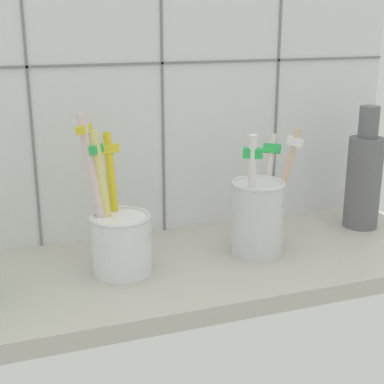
% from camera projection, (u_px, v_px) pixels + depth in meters
% --- Properties ---
extents(counter_slab, '(0.64, 0.22, 0.02)m').
position_uv_depth(counter_slab, '(192.00, 269.00, 0.66)').
color(counter_slab, '#BCB7AD').
rests_on(counter_slab, ground).
extents(tile_wall_back, '(0.64, 0.02, 0.45)m').
position_uv_depth(tile_wall_back, '(160.00, 73.00, 0.71)').
color(tile_wall_back, white).
rests_on(tile_wall_back, ground).
extents(toothbrush_cup_left, '(0.08, 0.08, 0.18)m').
position_uv_depth(toothbrush_cup_left, '(119.00, 236.00, 0.62)').
color(toothbrush_cup_left, white).
rests_on(toothbrush_cup_left, counter_slab).
extents(toothbrush_cup_right, '(0.09, 0.08, 0.15)m').
position_uv_depth(toothbrush_cup_right, '(258.00, 214.00, 0.67)').
color(toothbrush_cup_right, silver).
rests_on(toothbrush_cup_right, counter_slab).
extents(ceramic_vase, '(0.05, 0.05, 0.16)m').
position_uv_depth(ceramic_vase, '(364.00, 177.00, 0.75)').
color(ceramic_vase, slate).
rests_on(ceramic_vase, counter_slab).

